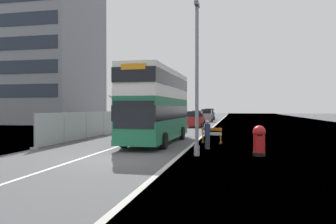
{
  "coord_description": "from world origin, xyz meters",
  "views": [
    {
      "loc": [
        5.53,
        -14.32,
        2.44
      ],
      "look_at": [
        1.46,
        5.12,
        2.2
      ],
      "focal_mm": 34.44,
      "sensor_mm": 36.0,
      "label": 1
    }
  ],
  "objects_px": {
    "car_oncoming_near": "(195,120)",
    "car_receding_mid": "(198,117)",
    "car_far_side": "(209,115)",
    "pedestrian_at_kerb": "(207,135)",
    "car_receding_far": "(207,116)",
    "red_pillar_postbox": "(259,139)",
    "double_decker_bus": "(157,105)",
    "roadworks_barrier": "(212,134)",
    "lamppost_foreground": "(197,84)"
  },
  "relations": [
    {
      "from": "car_receding_mid",
      "to": "pedestrian_at_kerb",
      "type": "distance_m",
      "value": 32.25
    },
    {
      "from": "car_oncoming_near",
      "to": "car_receding_far",
      "type": "height_order",
      "value": "car_receding_far"
    },
    {
      "from": "double_decker_bus",
      "to": "car_oncoming_near",
      "type": "bearing_deg",
      "value": 89.29
    },
    {
      "from": "car_far_side",
      "to": "red_pillar_postbox",
      "type": "bearing_deg",
      "value": -82.72
    },
    {
      "from": "car_receding_mid",
      "to": "car_far_side",
      "type": "height_order",
      "value": "car_far_side"
    },
    {
      "from": "lamppost_foreground",
      "to": "car_receding_mid",
      "type": "height_order",
      "value": "lamppost_foreground"
    },
    {
      "from": "double_decker_bus",
      "to": "roadworks_barrier",
      "type": "relative_size",
      "value": 7.04
    },
    {
      "from": "car_far_side",
      "to": "pedestrian_at_kerb",
      "type": "bearing_deg",
      "value": -85.7
    },
    {
      "from": "car_receding_far",
      "to": "double_decker_bus",
      "type": "bearing_deg",
      "value": -90.61
    },
    {
      "from": "roadworks_barrier",
      "to": "car_receding_mid",
      "type": "relative_size",
      "value": 0.33
    },
    {
      "from": "car_receding_far",
      "to": "red_pillar_postbox",
      "type": "bearing_deg",
      "value": -81.36
    },
    {
      "from": "double_decker_bus",
      "to": "car_far_side",
      "type": "bearing_deg",
      "value": 89.89
    },
    {
      "from": "car_oncoming_near",
      "to": "car_receding_mid",
      "type": "relative_size",
      "value": 0.88
    },
    {
      "from": "car_far_side",
      "to": "pedestrian_at_kerb",
      "type": "relative_size",
      "value": 2.42
    },
    {
      "from": "double_decker_bus",
      "to": "red_pillar_postbox",
      "type": "bearing_deg",
      "value": -36.61
    },
    {
      "from": "double_decker_bus",
      "to": "pedestrian_at_kerb",
      "type": "bearing_deg",
      "value": -34.34
    },
    {
      "from": "lamppost_foreground",
      "to": "red_pillar_postbox",
      "type": "xyz_separation_m",
      "value": [
        3.12,
        0.58,
        -2.83
      ]
    },
    {
      "from": "lamppost_foreground",
      "to": "pedestrian_at_kerb",
      "type": "relative_size",
      "value": 4.56
    },
    {
      "from": "double_decker_bus",
      "to": "red_pillar_postbox",
      "type": "xyz_separation_m",
      "value": [
        6.53,
        -4.85,
        -1.83
      ]
    },
    {
      "from": "car_oncoming_near",
      "to": "car_receding_mid",
      "type": "height_order",
      "value": "car_receding_mid"
    },
    {
      "from": "car_receding_mid",
      "to": "car_far_side",
      "type": "xyz_separation_m",
      "value": [
        0.59,
        16.12,
        0.13
      ]
    },
    {
      "from": "red_pillar_postbox",
      "to": "car_far_side",
      "type": "distance_m",
      "value": 50.82
    },
    {
      "from": "car_oncoming_near",
      "to": "car_receding_far",
      "type": "bearing_deg",
      "value": 89.5
    },
    {
      "from": "red_pillar_postbox",
      "to": "double_decker_bus",
      "type": "bearing_deg",
      "value": 143.39
    },
    {
      "from": "red_pillar_postbox",
      "to": "car_oncoming_near",
      "type": "relative_size",
      "value": 0.39
    },
    {
      "from": "roadworks_barrier",
      "to": "car_receding_mid",
      "type": "height_order",
      "value": "car_receding_mid"
    },
    {
      "from": "car_oncoming_near",
      "to": "car_far_side",
      "type": "xyz_separation_m",
      "value": [
        -0.15,
        25.98,
        0.14
      ]
    },
    {
      "from": "lamppost_foreground",
      "to": "car_receding_far",
      "type": "xyz_separation_m",
      "value": [
        -3.03,
        41.05,
        -2.63
      ]
    },
    {
      "from": "car_oncoming_near",
      "to": "pedestrian_at_kerb",
      "type": "distance_m",
      "value": 22.38
    },
    {
      "from": "pedestrian_at_kerb",
      "to": "car_receding_mid",
      "type": "bearing_deg",
      "value": 97.51
    },
    {
      "from": "double_decker_bus",
      "to": "lamppost_foreground",
      "type": "xyz_separation_m",
      "value": [
        3.41,
        -5.43,
        1.0
      ]
    },
    {
      "from": "car_receding_mid",
      "to": "car_receding_far",
      "type": "distance_m",
      "value": 6.25
    },
    {
      "from": "double_decker_bus",
      "to": "lamppost_foreground",
      "type": "height_order",
      "value": "lamppost_foreground"
    },
    {
      "from": "double_decker_bus",
      "to": "car_receding_far",
      "type": "distance_m",
      "value": 35.66
    },
    {
      "from": "car_far_side",
      "to": "car_oncoming_near",
      "type": "bearing_deg",
      "value": -89.66
    },
    {
      "from": "red_pillar_postbox",
      "to": "car_oncoming_near",
      "type": "xyz_separation_m",
      "value": [
        -6.29,
        24.43,
        0.1
      ]
    },
    {
      "from": "double_decker_bus",
      "to": "pedestrian_at_kerb",
      "type": "relative_size",
      "value": 6.03
    },
    {
      "from": "roadworks_barrier",
      "to": "car_oncoming_near",
      "type": "xyz_separation_m",
      "value": [
        -3.5,
        19.05,
        0.3
      ]
    },
    {
      "from": "roadworks_barrier",
      "to": "pedestrian_at_kerb",
      "type": "xyz_separation_m",
      "value": [
        -0.03,
        -3.07,
        0.21
      ]
    },
    {
      "from": "red_pillar_postbox",
      "to": "roadworks_barrier",
      "type": "distance_m",
      "value": 6.07
    },
    {
      "from": "roadworks_barrier",
      "to": "double_decker_bus",
      "type": "bearing_deg",
      "value": -171.88
    },
    {
      "from": "red_pillar_postbox",
      "to": "car_far_side",
      "type": "relative_size",
      "value": 0.37
    },
    {
      "from": "car_far_side",
      "to": "pedestrian_at_kerb",
      "type": "distance_m",
      "value": 48.23
    },
    {
      "from": "roadworks_barrier",
      "to": "pedestrian_at_kerb",
      "type": "distance_m",
      "value": 3.07
    },
    {
      "from": "car_oncoming_near",
      "to": "car_far_side",
      "type": "distance_m",
      "value": 25.98
    },
    {
      "from": "red_pillar_postbox",
      "to": "pedestrian_at_kerb",
      "type": "bearing_deg",
      "value": 140.6
    },
    {
      "from": "car_receding_far",
      "to": "car_far_side",
      "type": "bearing_deg",
      "value": 91.69
    },
    {
      "from": "car_oncoming_near",
      "to": "lamppost_foreground",
      "type": "bearing_deg",
      "value": -82.78
    },
    {
      "from": "lamppost_foreground",
      "to": "pedestrian_at_kerb",
      "type": "bearing_deg",
      "value": 84.13
    },
    {
      "from": "roadworks_barrier",
      "to": "car_far_side",
      "type": "xyz_separation_m",
      "value": [
        -3.65,
        45.02,
        0.44
      ]
    }
  ]
}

